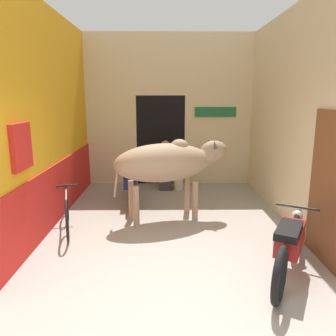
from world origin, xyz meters
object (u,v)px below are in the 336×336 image
Objects in this scene: motorcycle_far at (130,182)px; shopkeeper_seated at (166,164)px; cow at (168,163)px; motorcycle_near at (290,243)px; bicycle at (67,210)px; plastic_stool at (178,180)px.

motorcycle_far is 1.65× the size of shopkeeper_seated.
motorcycle_near is (1.53, -2.06, -0.63)m from cow.
motorcycle_near is at bearing -25.43° from bicycle.
bicycle is 3.06m from shopkeeper_seated.
motorcycle_far reaches higher than plastic_stool.
cow reaches higher than plastic_stool.
cow is 2.64m from motorcycle_near.
cow is 1.25× the size of motorcycle_near.
cow is 1.86× the size of shopkeeper_seated.
bicycle is 3.21m from plastic_stool.
cow is 1.97m from bicycle.
shopkeeper_seated is 2.91× the size of plastic_stool.
bicycle is (-0.93, -1.58, -0.08)m from motorcycle_far.
motorcycle_far reaches higher than bicycle.
shopkeeper_seated is (1.72, 2.51, 0.29)m from bicycle.
motorcycle_near is at bearing -68.96° from shopkeeper_seated.
shopkeeper_seated is at bearing 49.55° from motorcycle_far.
shopkeeper_seated is 0.52m from plastic_stool.
motorcycle_far is 4.81× the size of plastic_stool.
bicycle is (-3.29, 1.56, -0.10)m from motorcycle_near.
cow is at bearing -52.68° from motorcycle_far.
shopkeeper_seated reaches higher than motorcycle_far.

